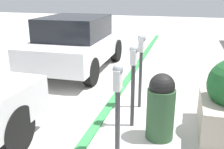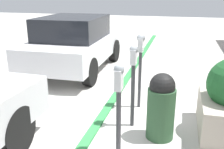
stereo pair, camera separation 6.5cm
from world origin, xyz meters
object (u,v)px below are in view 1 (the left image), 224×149
(parking_meter_second, at_px, (133,73))
(parked_car_middle, at_px, (77,42))
(parking_meter_middle, at_px, (141,56))
(trash_bin, at_px, (161,106))
(parking_meter_nearest, at_px, (118,95))

(parking_meter_second, xyz_separation_m, parked_car_middle, (2.91, 2.24, -0.15))
(parking_meter_middle, bearing_deg, parking_meter_second, -179.57)
(parked_car_middle, bearing_deg, trash_bin, -140.12)
(parking_meter_nearest, xyz_separation_m, parking_meter_second, (0.86, -0.04, 0.05))
(parking_meter_middle, height_order, trash_bin, parking_meter_middle)
(parking_meter_nearest, distance_m, parking_meter_second, 0.87)
(trash_bin, bearing_deg, parking_meter_second, 61.72)
(parking_meter_middle, distance_m, parked_car_middle, 3.10)
(parking_meter_second, distance_m, parking_meter_middle, 0.79)
(parked_car_middle, bearing_deg, parking_meter_nearest, -150.66)
(parking_meter_nearest, height_order, parking_meter_second, parking_meter_second)
(parking_meter_nearest, bearing_deg, parking_meter_middle, -1.27)
(parking_meter_middle, height_order, parked_car_middle, parked_car_middle)
(parking_meter_nearest, height_order, parking_meter_middle, parking_meter_middle)
(parking_meter_second, relative_size, parking_meter_middle, 0.96)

